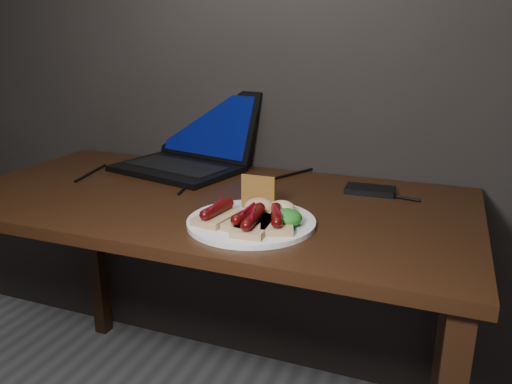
% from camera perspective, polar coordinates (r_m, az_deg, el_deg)
% --- Properties ---
extents(desk, '(1.40, 0.70, 0.75)m').
position_cam_1_polar(desk, '(1.39, -5.51, -3.98)').
color(desk, '#341A0D').
rests_on(desk, ground).
extents(laptop, '(0.45, 0.42, 0.25)m').
position_cam_1_polar(laptop, '(1.66, -7.76, 4.58)').
color(laptop, black).
rests_on(laptop, desk).
extents(hard_drive, '(0.14, 0.08, 0.02)m').
position_cam_1_polar(hard_drive, '(1.42, 12.91, 0.22)').
color(hard_drive, black).
rests_on(hard_drive, desk).
extents(desk_cables, '(1.02, 0.43, 0.01)m').
position_cam_1_polar(desk_cables, '(1.50, -3.15, 1.41)').
color(desk_cables, black).
rests_on(desk_cables, desk).
extents(plate, '(0.37, 0.37, 0.01)m').
position_cam_1_polar(plate, '(1.15, -0.54, -3.46)').
color(plate, white).
rests_on(plate, desk).
extents(bread_sausage_left, '(0.09, 0.12, 0.04)m').
position_cam_1_polar(bread_sausage_left, '(1.14, -4.45, -2.47)').
color(bread_sausage_left, tan).
rests_on(bread_sausage_left, plate).
extents(bread_sausage_center, '(0.09, 0.13, 0.04)m').
position_cam_1_polar(bread_sausage_center, '(1.11, -0.89, -3.05)').
color(bread_sausage_center, tan).
rests_on(bread_sausage_center, plate).
extents(bread_sausage_right, '(0.10, 0.13, 0.04)m').
position_cam_1_polar(bread_sausage_right, '(1.10, 2.35, -3.19)').
color(bread_sausage_right, tan).
rests_on(bread_sausage_right, plate).
extents(bread_sausage_extra, '(0.08, 0.12, 0.04)m').
position_cam_1_polar(bread_sausage_extra, '(1.08, -0.33, -3.57)').
color(bread_sausage_extra, tan).
rests_on(bread_sausage_extra, plate).
extents(crispbread, '(0.09, 0.01, 0.08)m').
position_cam_1_polar(crispbread, '(1.20, 0.23, -0.08)').
color(crispbread, '#AD732F').
rests_on(crispbread, plate).
extents(salad_greens, '(0.07, 0.07, 0.04)m').
position_cam_1_polar(salad_greens, '(1.11, 3.51, -2.95)').
color(salad_greens, '#0F4F14').
rests_on(salad_greens, plate).
extents(salsa_mound, '(0.07, 0.07, 0.04)m').
position_cam_1_polar(salsa_mound, '(1.18, 0.36, -1.68)').
color(salsa_mound, '#A92210').
rests_on(salsa_mound, plate).
extents(coleslaw_mound, '(0.06, 0.06, 0.04)m').
position_cam_1_polar(coleslaw_mound, '(1.17, 2.95, -1.87)').
color(coleslaw_mound, beige).
rests_on(coleslaw_mound, plate).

